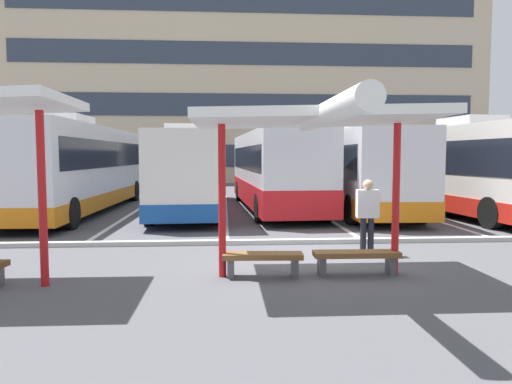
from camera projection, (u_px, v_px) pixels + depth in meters
ground_plane at (310, 259)px, 10.51m from camera, size 160.00×160.00×0.00m
terminal_building at (244, 91)px, 43.62m from camera, size 40.39×11.06×19.10m
coach_bus_0 at (82, 168)px, 19.10m from camera, size 2.76×12.54×3.74m
coach_bus_1 at (187, 171)px, 19.95m from camera, size 3.23×12.37×3.44m
coach_bus_2 at (275, 171)px, 20.01m from camera, size 3.14×11.23×3.54m
coach_bus_3 at (354, 170)px, 20.18m from camera, size 3.00×12.40×3.54m
coach_bus_4 at (447, 169)px, 19.32m from camera, size 3.73×12.58×3.69m
lane_stripe_0 at (43, 212)px, 19.16m from camera, size 0.16×14.00×0.01m
lane_stripe_1 at (135, 211)px, 19.41m from camera, size 0.16×14.00×0.01m
lane_stripe_2 at (225, 210)px, 19.66m from camera, size 0.16×14.00×0.01m
lane_stripe_3 at (313, 210)px, 19.91m from camera, size 0.16×14.00×0.01m
lane_stripe_4 at (399, 209)px, 20.15m from camera, size 0.16×14.00×0.01m
lane_stripe_5 at (482, 208)px, 20.40m from camera, size 0.16×14.00×0.01m
waiting_shelter_1 at (314, 121)px, 8.58m from camera, size 4.32×5.26×3.12m
bench_1 at (263, 259)px, 8.93m from camera, size 1.52×0.50×0.45m
bench_2 at (356, 257)px, 9.10m from camera, size 1.65×0.45×0.45m
platform_kerb at (298, 241)px, 12.29m from camera, size 44.00×0.24×0.12m
waiting_passenger_0 at (367, 211)px, 10.88m from camera, size 0.51×0.23×1.73m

